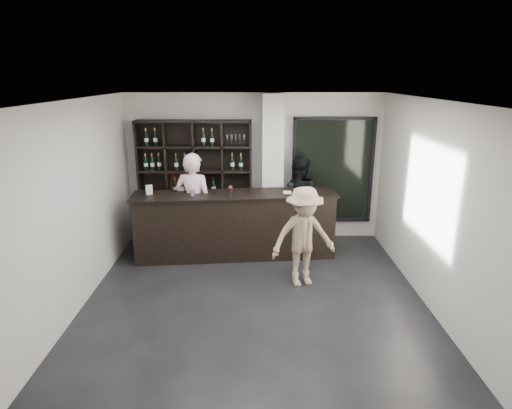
{
  "coord_description": "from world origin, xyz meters",
  "views": [
    {
      "loc": [
        -0.02,
        -5.58,
        3.21
      ],
      "look_at": [
        0.02,
        1.1,
        1.19
      ],
      "focal_mm": 30.0,
      "sensor_mm": 36.0,
      "label": 1
    }
  ],
  "objects_px": {
    "tasting_counter": "(235,225)",
    "taster_pink": "(194,205)",
    "taster_black": "(298,200)",
    "wine_shelf": "(196,182)",
    "customer": "(304,237)"
  },
  "relations": [
    {
      "from": "taster_pink",
      "to": "customer",
      "type": "relative_size",
      "value": 1.19
    },
    {
      "from": "tasting_counter",
      "to": "taster_pink",
      "type": "relative_size",
      "value": 1.89
    },
    {
      "from": "wine_shelf",
      "to": "taster_pink",
      "type": "bearing_deg",
      "value": -86.0
    },
    {
      "from": "tasting_counter",
      "to": "taster_black",
      "type": "relative_size",
      "value": 2.07
    },
    {
      "from": "taster_pink",
      "to": "taster_black",
      "type": "height_order",
      "value": "taster_pink"
    },
    {
      "from": "tasting_counter",
      "to": "customer",
      "type": "distance_m",
      "value": 1.59
    },
    {
      "from": "wine_shelf",
      "to": "taster_pink",
      "type": "height_order",
      "value": "wine_shelf"
    },
    {
      "from": "wine_shelf",
      "to": "taster_pink",
      "type": "distance_m",
      "value": 0.76
    },
    {
      "from": "wine_shelf",
      "to": "customer",
      "type": "relative_size",
      "value": 1.5
    },
    {
      "from": "wine_shelf",
      "to": "tasting_counter",
      "type": "height_order",
      "value": "wine_shelf"
    },
    {
      "from": "tasting_counter",
      "to": "wine_shelf",
      "type": "bearing_deg",
      "value": 129.85
    },
    {
      "from": "taster_pink",
      "to": "customer",
      "type": "bearing_deg",
      "value": 160.6
    },
    {
      "from": "tasting_counter",
      "to": "taster_black",
      "type": "height_order",
      "value": "taster_black"
    },
    {
      "from": "taster_pink",
      "to": "tasting_counter",
      "type": "bearing_deg",
      "value": -173.61
    },
    {
      "from": "wine_shelf",
      "to": "taster_pink",
      "type": "xyz_separation_m",
      "value": [
        0.05,
        -0.72,
        -0.24
      ]
    }
  ]
}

